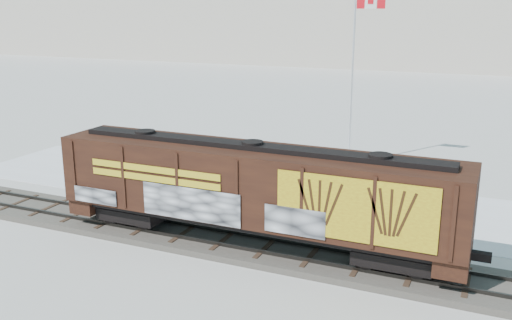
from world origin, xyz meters
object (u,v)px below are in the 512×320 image
at_px(flagpole, 353,103).
at_px(car_silver, 252,184).
at_px(car_white, 254,187).
at_px(hopper_railcar, 252,188).
at_px(car_dark, 309,185).

relative_size(flagpole, car_silver, 2.49).
bearing_deg(car_white, hopper_railcar, -142.82).
bearing_deg(car_silver, car_dark, -67.78).
relative_size(flagpole, car_dark, 2.21).
distance_m(flagpole, car_white, 10.34).
xyz_separation_m(flagpole, car_silver, (-3.12, -8.96, -3.33)).
distance_m(flagpole, car_dark, 8.46).
relative_size(hopper_railcar, flagpole, 1.55).
bearing_deg(car_dark, hopper_railcar, -162.00).
bearing_deg(car_dark, car_silver, 130.81).
distance_m(hopper_railcar, car_silver, 7.19).
distance_m(hopper_railcar, flagpole, 15.30).
bearing_deg(hopper_railcar, car_silver, 114.55).
height_order(flagpole, car_white, flagpole).
height_order(hopper_railcar, flagpole, flagpole).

